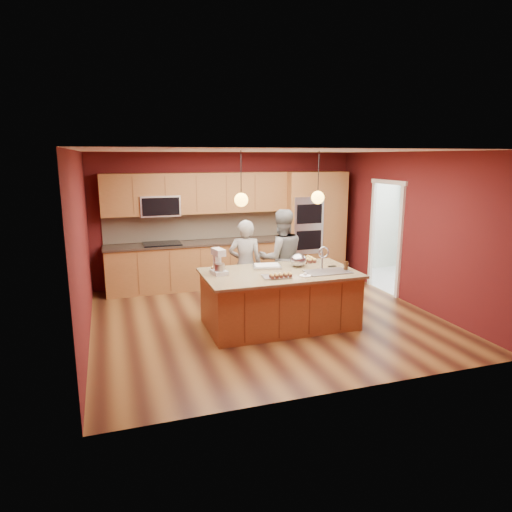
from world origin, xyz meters
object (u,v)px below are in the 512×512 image
object	(u,v)px
island	(280,298)
mixing_bowl	(298,260)
person_left	(245,265)
person_right	(281,258)
stand_mixer	(219,263)

from	to	relation	value
island	mixing_bowl	distance (m)	0.70
person_left	person_right	bearing A→B (deg)	-164.30
person_right	mixing_bowl	bearing A→B (deg)	96.11
person_right	stand_mixer	distance (m)	1.51
island	person_left	world-z (taller)	person_left
stand_mixer	person_left	bearing A→B (deg)	38.74
island	mixing_bowl	bearing A→B (deg)	31.36
person_left	mixing_bowl	size ratio (longest dim) A/B	5.90
mixing_bowl	stand_mixer	bearing A→B (deg)	-177.11
person_right	stand_mixer	bearing A→B (deg)	33.40
island	stand_mixer	size ratio (longest dim) A/B	6.03
person_right	island	bearing A→B (deg)	71.99
stand_mixer	island	bearing A→B (deg)	-20.66
mixing_bowl	person_left	bearing A→B (deg)	135.45
island	person_left	distance (m)	1.02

